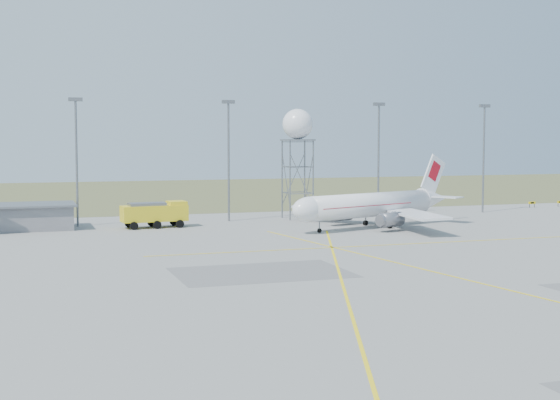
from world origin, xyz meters
name	(u,v)px	position (x,y,z in m)	size (l,w,h in m)	color
ground	(511,287)	(0.00, 0.00, 0.00)	(400.00, 400.00, 0.00)	#979792
grass_strip	(194,192)	(0.00, 140.00, 0.01)	(400.00, 120.00, 0.03)	#575D33
building_grey	(12,217)	(-45.00, 64.00, 1.97)	(19.00, 10.00, 3.90)	gray
mast_a	(76,151)	(-35.00, 66.00, 12.07)	(2.20, 0.50, 20.50)	slate
mast_b	(229,150)	(-10.00, 66.00, 12.07)	(2.20, 0.50, 20.50)	slate
mast_c	(379,149)	(18.00, 66.00, 12.07)	(2.20, 0.50, 20.50)	slate
mast_d	(484,149)	(40.00, 66.00, 12.07)	(2.20, 0.50, 20.50)	slate
taxi_sign_near	(532,203)	(55.60, 72.00, 0.89)	(1.60, 0.17, 1.20)	black
airliner_main	(372,205)	(8.80, 49.20, 3.51)	(32.67, 30.72, 11.45)	white
radar_tower	(298,157)	(2.42, 65.98, 10.76)	(5.30, 5.30, 19.18)	slate
fire_truck	(156,215)	(-23.43, 60.02, 1.97)	(10.50, 4.81, 4.10)	yellow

